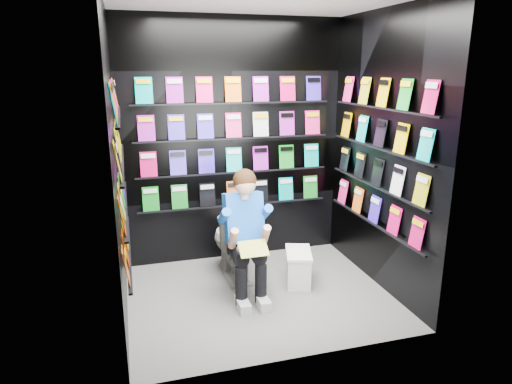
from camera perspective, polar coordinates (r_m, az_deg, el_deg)
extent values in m
plane|color=slate|center=(4.42, 0.40, -12.78)|extent=(2.40, 2.40, 0.00)
plane|color=white|center=(3.93, 0.48, 22.92)|extent=(2.40, 2.40, 0.00)
cube|color=black|center=(4.93, -2.88, 6.19)|extent=(2.40, 0.04, 2.60)
cube|color=black|center=(3.05, 5.77, 0.44)|extent=(2.40, 0.04, 2.60)
cube|color=black|center=(3.82, -17.13, 2.84)|extent=(0.04, 2.00, 2.60)
cube|color=black|center=(4.46, 15.45, 4.69)|extent=(0.04, 2.00, 2.60)
imported|color=white|center=(4.67, -2.77, -6.21)|extent=(0.42, 0.75, 0.73)
cube|color=silver|center=(4.61, 5.30, -9.50)|extent=(0.33, 0.45, 0.30)
cube|color=silver|center=(4.54, 5.35, -7.59)|extent=(0.36, 0.48, 0.03)
cube|color=green|center=(3.94, -0.33, -7.08)|extent=(0.25, 0.15, 0.11)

